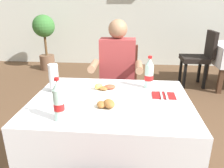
# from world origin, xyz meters

# --- Properties ---
(back_wall) EXTENTS (11.00, 0.12, 2.82)m
(back_wall) POSITION_xyz_m (0.00, 4.01, 1.41)
(back_wall) COLOR silver
(back_wall) RESTS_ON ground
(main_dining_table) EXTENTS (1.14, 0.88, 0.76)m
(main_dining_table) POSITION_xyz_m (-0.12, 0.17, 0.58)
(main_dining_table) COLOR white
(main_dining_table) RESTS_ON ground
(chair_far_diner_seat) EXTENTS (0.44, 0.50, 0.97)m
(chair_far_diner_seat) POSITION_xyz_m (-0.12, 1.00, 0.55)
(chair_far_diner_seat) COLOR #4C2319
(chair_far_diner_seat) RESTS_ON ground
(seated_diner_far) EXTENTS (0.50, 0.46, 1.26)m
(seated_diner_far) POSITION_xyz_m (-0.12, 0.89, 0.71)
(seated_diner_far) COLOR #282D42
(seated_diner_far) RESTS_ON ground
(plate_near_camera) EXTENTS (0.24, 0.24, 0.07)m
(plate_near_camera) POSITION_xyz_m (-0.14, 0.02, 0.77)
(plate_near_camera) COLOR white
(plate_near_camera) RESTS_ON main_dining_table
(plate_far_diner) EXTENTS (0.22, 0.22, 0.06)m
(plate_far_diner) POSITION_xyz_m (-0.19, 0.33, 0.77)
(plate_far_diner) COLOR white
(plate_far_diner) RESTS_ON main_dining_table
(beer_glass_left) EXTENTS (0.07, 0.07, 0.22)m
(beer_glass_left) POSITION_xyz_m (-0.57, 0.27, 0.87)
(beer_glass_left) COLOR white
(beer_glass_left) RESTS_ON main_dining_table
(cola_bottle_primary) EXTENTS (0.07, 0.07, 0.27)m
(cola_bottle_primary) POSITION_xyz_m (0.16, 0.42, 0.87)
(cola_bottle_primary) COLOR silver
(cola_bottle_primary) RESTS_ON main_dining_table
(cola_bottle_secondary) EXTENTS (0.06, 0.06, 0.27)m
(cola_bottle_secondary) POSITION_xyz_m (-0.39, -0.15, 0.87)
(cola_bottle_secondary) COLOR silver
(cola_bottle_secondary) RESTS_ON main_dining_table
(napkin_cutlery_set) EXTENTS (0.17, 0.19, 0.01)m
(napkin_cutlery_set) POSITION_xyz_m (0.27, 0.26, 0.76)
(napkin_cutlery_set) COLOR maroon
(napkin_cutlery_set) RESTS_ON main_dining_table
(background_chair_left) EXTENTS (0.50, 0.44, 0.97)m
(background_chair_left) POSITION_xyz_m (1.21, 2.59, 0.55)
(background_chair_left) COLOR black
(background_chair_left) RESTS_ON ground
(potted_plant_corner) EXTENTS (0.47, 0.47, 1.19)m
(potted_plant_corner) POSITION_xyz_m (-1.85, 3.34, 0.76)
(potted_plant_corner) COLOR brown
(potted_plant_corner) RESTS_ON ground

